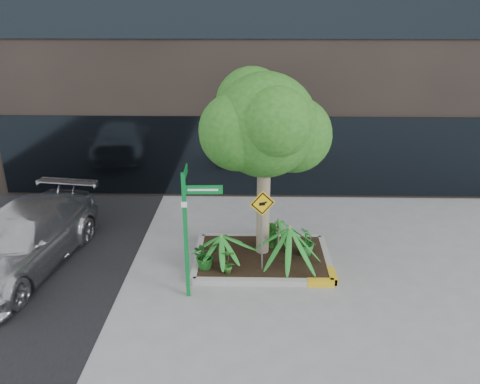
{
  "coord_description": "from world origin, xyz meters",
  "views": [
    {
      "loc": [
        -0.12,
        -9.88,
        5.89
      ],
      "look_at": [
        -0.35,
        0.2,
        1.87
      ],
      "focal_mm": 35.0,
      "sensor_mm": 36.0,
      "label": 1
    }
  ],
  "objects_px": {
    "tree": "(265,125)",
    "street_sign_post": "(188,222)",
    "cattle_sign": "(262,217)",
    "parked_car": "(21,240)"
  },
  "relations": [
    {
      "from": "parked_car",
      "to": "street_sign_post",
      "type": "relative_size",
      "value": 1.76
    },
    {
      "from": "street_sign_post",
      "to": "cattle_sign",
      "type": "relative_size",
      "value": 1.46
    },
    {
      "from": "parked_car",
      "to": "cattle_sign",
      "type": "xyz_separation_m",
      "value": [
        5.7,
        -0.17,
        0.74
      ]
    },
    {
      "from": "tree",
      "to": "cattle_sign",
      "type": "distance_m",
      "value": 2.08
    },
    {
      "from": "tree",
      "to": "cattle_sign",
      "type": "xyz_separation_m",
      "value": [
        -0.04,
        -0.82,
        -1.91
      ]
    },
    {
      "from": "tree",
      "to": "street_sign_post",
      "type": "height_order",
      "value": "tree"
    },
    {
      "from": "tree",
      "to": "street_sign_post",
      "type": "bearing_deg",
      "value": -132.7
    },
    {
      "from": "tree",
      "to": "parked_car",
      "type": "relative_size",
      "value": 0.93
    },
    {
      "from": "tree",
      "to": "parked_car",
      "type": "bearing_deg",
      "value": -173.51
    },
    {
      "from": "street_sign_post",
      "to": "cattle_sign",
      "type": "distance_m",
      "value": 1.82
    }
  ]
}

